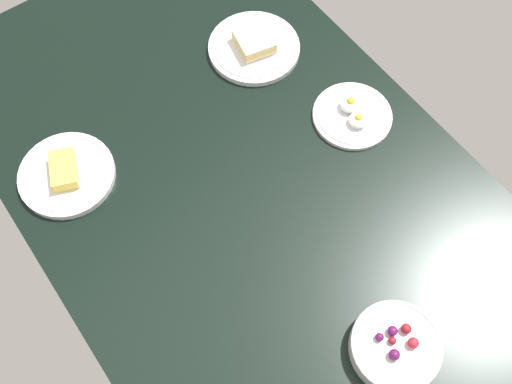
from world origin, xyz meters
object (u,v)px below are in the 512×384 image
object	(u,v)px
plate_sandwich	(254,46)
plate_cheese	(66,174)
plate_eggs	(353,114)
bowl_berries	(395,347)

from	to	relation	value
plate_sandwich	plate_cheese	distance (cm)	53.27
plate_sandwich	plate_eggs	size ratio (longest dim) A/B	1.22
plate_sandwich	plate_eggs	xyz separation A→B (cm)	(-28.87, -6.61, -0.33)
plate_cheese	bowl_berries	distance (cm)	76.19
plate_sandwich	plate_eggs	bearing A→B (deg)	-167.10
plate_sandwich	plate_cheese	world-z (taller)	same
plate_cheese	plate_eggs	size ratio (longest dim) A/B	1.15
plate_cheese	plate_eggs	bearing A→B (deg)	-112.27
plate_cheese	plate_eggs	xyz separation A→B (cm)	(-24.45, -59.70, -0.26)
plate_cheese	bowl_berries	world-z (taller)	bowl_berries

